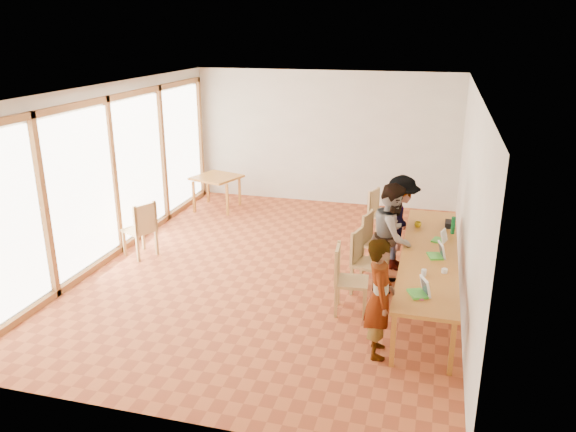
# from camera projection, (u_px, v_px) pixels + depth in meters

# --- Properties ---
(ground) EXTENTS (8.00, 8.00, 0.00)m
(ground) POSITION_uv_depth(u_px,v_px,m) (276.00, 268.00, 9.53)
(ground) COLOR #B0532A
(ground) RESTS_ON ground
(wall_back) EXTENTS (6.00, 0.10, 3.00)m
(wall_back) POSITION_uv_depth(u_px,v_px,m) (325.00, 138.00, 12.71)
(wall_back) COLOR beige
(wall_back) RESTS_ON ground
(wall_front) EXTENTS (6.00, 0.10, 3.00)m
(wall_front) POSITION_uv_depth(u_px,v_px,m) (159.00, 290.00, 5.40)
(wall_front) COLOR beige
(wall_front) RESTS_ON ground
(wall_right) EXTENTS (0.10, 8.00, 3.00)m
(wall_right) POSITION_uv_depth(u_px,v_px,m) (469.00, 197.00, 8.31)
(wall_right) COLOR beige
(wall_right) RESTS_ON ground
(window_wall) EXTENTS (0.10, 8.00, 3.00)m
(window_wall) POSITION_uv_depth(u_px,v_px,m) (113.00, 172.00, 9.78)
(window_wall) COLOR white
(window_wall) RESTS_ON ground
(ceiling) EXTENTS (6.00, 8.00, 0.04)m
(ceiling) POSITION_uv_depth(u_px,v_px,m) (274.00, 87.00, 8.56)
(ceiling) COLOR white
(ceiling) RESTS_ON wall_back
(communal_table) EXTENTS (0.80, 4.00, 0.75)m
(communal_table) POSITION_uv_depth(u_px,v_px,m) (429.00, 255.00, 8.27)
(communal_table) COLOR #A46C24
(communal_table) RESTS_ON ground
(side_table) EXTENTS (0.90, 0.90, 0.75)m
(side_table) POSITION_uv_depth(u_px,v_px,m) (217.00, 180.00, 12.45)
(side_table) COLOR #A46C24
(side_table) RESTS_ON ground
(chair_near) EXTENTS (0.50, 0.50, 0.53)m
(chair_near) POSITION_uv_depth(u_px,v_px,m) (344.00, 272.00, 7.92)
(chair_near) COLOR tan
(chair_near) RESTS_ON ground
(chair_mid) EXTENTS (0.56, 0.56, 0.53)m
(chair_mid) POSITION_uv_depth(u_px,v_px,m) (363.00, 254.00, 8.53)
(chair_mid) COLOR tan
(chair_mid) RESTS_ON ground
(chair_far) EXTENTS (0.55, 0.55, 0.52)m
(chair_far) POSITION_uv_depth(u_px,v_px,m) (373.00, 235.00, 9.34)
(chair_far) COLOR tan
(chair_far) RESTS_ON ground
(chair_empty) EXTENTS (0.56, 0.56, 0.50)m
(chair_empty) POSITION_uv_depth(u_px,v_px,m) (378.00, 208.00, 10.82)
(chair_empty) COLOR tan
(chair_empty) RESTS_ON ground
(chair_spare) EXTENTS (0.63, 0.63, 0.54)m
(chair_spare) POSITION_uv_depth(u_px,v_px,m) (142.00, 224.00, 9.83)
(chair_spare) COLOR tan
(chair_spare) RESTS_ON ground
(person_near) EXTENTS (0.46, 0.62, 1.54)m
(person_near) POSITION_uv_depth(u_px,v_px,m) (380.00, 298.00, 6.83)
(person_near) COLOR gray
(person_near) RESTS_ON ground
(person_mid) EXTENTS (0.73, 0.89, 1.68)m
(person_mid) POSITION_uv_depth(u_px,v_px,m) (392.00, 236.00, 8.63)
(person_mid) COLOR gray
(person_mid) RESTS_ON ground
(person_far) EXTENTS (0.62, 1.05, 1.61)m
(person_far) POSITION_uv_depth(u_px,v_px,m) (400.00, 223.00, 9.32)
(person_far) COLOR gray
(person_far) RESTS_ON ground
(laptop_near) EXTENTS (0.31, 0.33, 0.22)m
(laptop_near) POSITION_uv_depth(u_px,v_px,m) (421.00, 290.00, 6.93)
(laptop_near) COLOR green
(laptop_near) RESTS_ON communal_table
(laptop_mid) EXTENTS (0.28, 0.30, 0.22)m
(laptop_mid) POSITION_uv_depth(u_px,v_px,m) (438.00, 253.00, 8.07)
(laptop_mid) COLOR green
(laptop_mid) RESTS_ON communal_table
(laptop_far) EXTENTS (0.26, 0.27, 0.20)m
(laptop_far) POSITION_uv_depth(u_px,v_px,m) (441.00, 238.00, 8.66)
(laptop_far) COLOR green
(laptop_far) RESTS_ON communal_table
(yellow_mug) EXTENTS (0.12, 0.12, 0.09)m
(yellow_mug) POSITION_uv_depth(u_px,v_px,m) (418.00, 224.00, 9.28)
(yellow_mug) COLOR #C6A50A
(yellow_mug) RESTS_ON communal_table
(green_bottle) EXTENTS (0.07, 0.07, 0.28)m
(green_bottle) POSITION_uv_depth(u_px,v_px,m) (453.00, 225.00, 8.95)
(green_bottle) COLOR #10632B
(green_bottle) RESTS_ON communal_table
(clear_glass) EXTENTS (0.07, 0.07, 0.09)m
(clear_glass) POSITION_uv_depth(u_px,v_px,m) (424.00, 273.00, 7.47)
(clear_glass) COLOR silver
(clear_glass) RESTS_ON communal_table
(condiment_cup) EXTENTS (0.08, 0.08, 0.06)m
(condiment_cup) POSITION_uv_depth(u_px,v_px,m) (444.00, 271.00, 7.56)
(condiment_cup) COLOR white
(condiment_cup) RESTS_ON communal_table
(pink_phone) EXTENTS (0.05, 0.10, 0.01)m
(pink_phone) POSITION_uv_depth(u_px,v_px,m) (422.00, 298.00, 6.85)
(pink_phone) COLOR #C23C6C
(pink_phone) RESTS_ON communal_table
(black_pouch) EXTENTS (0.16, 0.26, 0.09)m
(black_pouch) POSITION_uv_depth(u_px,v_px,m) (450.00, 224.00, 9.30)
(black_pouch) COLOR black
(black_pouch) RESTS_ON communal_table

